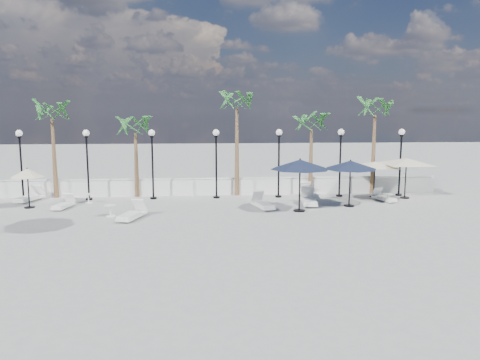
{
  "coord_description": "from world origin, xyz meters",
  "views": [
    {
      "loc": [
        -0.55,
        -19.29,
        4.87
      ],
      "look_at": [
        1.08,
        3.21,
        1.5
      ],
      "focal_mm": 35.0,
      "sensor_mm": 36.0,
      "label": 1
    }
  ],
  "objects": [
    {
      "name": "lamppost_6",
      "position": [
        10.5,
        6.5,
        2.49
      ],
      "size": [
        0.36,
        0.36,
        3.84
      ],
      "color": "black",
      "rests_on": "ground"
    },
    {
      "name": "side_table_2",
      "position": [
        9.03,
        4.43,
        0.3
      ],
      "size": [
        0.51,
        0.51,
        0.49
      ],
      "color": "white",
      "rests_on": "ground"
    },
    {
      "name": "lounger_5",
      "position": [
        5.17,
        6.22,
        0.24
      ],
      "size": [
        0.81,
        1.99,
        0.73
      ],
      "rotation": [
        0.0,
        0.0,
        0.09
      ],
      "color": "white",
      "rests_on": "ground"
    },
    {
      "name": "palm_3",
      "position": [
        5.5,
        7.3,
        3.95
      ],
      "size": [
        2.6,
        2.6,
        4.9
      ],
      "color": "brown",
      "rests_on": "ground"
    },
    {
      "name": "parasol_navy_right",
      "position": [
        3.95,
        2.76,
        2.28
      ],
      "size": [
        2.89,
        2.89,
        2.59
      ],
      "color": "black",
      "rests_on": "ground"
    },
    {
      "name": "lounger_7",
      "position": [
        4.75,
        4.26,
        0.27
      ],
      "size": [
        0.95,
        2.22,
        0.8
      ],
      "rotation": [
        0.0,
        0.0,
        -0.12
      ],
      "color": "white",
      "rests_on": "ground"
    },
    {
      "name": "ground",
      "position": [
        0.0,
        0.0,
        0.0
      ],
      "size": [
        100.0,
        100.0,
        0.0
      ],
      "primitive_type": "plane",
      "color": "gray",
      "rests_on": "ground"
    },
    {
      "name": "lounger_4",
      "position": [
        2.24,
        3.5,
        0.24
      ],
      "size": [
        1.06,
        1.98,
        0.71
      ],
      "rotation": [
        0.0,
        0.0,
        0.26
      ],
      "color": "white",
      "rests_on": "ground"
    },
    {
      "name": "balustrade",
      "position": [
        0.0,
        7.5,
        0.47
      ],
      "size": [
        26.0,
        0.3,
        1.01
      ],
      "color": "silver",
      "rests_on": "ground"
    },
    {
      "name": "parasol_cream_small",
      "position": [
        -9.48,
        4.54,
        1.75
      ],
      "size": [
        1.66,
        1.66,
        2.04
      ],
      "color": "black",
      "rests_on": "ground"
    },
    {
      "name": "side_table_0",
      "position": [
        -5.0,
        2.27,
        0.33
      ],
      "size": [
        0.56,
        0.56,
        0.54
      ],
      "color": "white",
      "rests_on": "ground"
    },
    {
      "name": "palm_4",
      "position": [
        9.2,
        7.3,
        4.73
      ],
      "size": [
        2.6,
        2.6,
        5.7
      ],
      "color": "brown",
      "rests_on": "ground"
    },
    {
      "name": "parasol_cream_sq_b",
      "position": [
        10.51,
        5.71,
        2.23
      ],
      "size": [
        4.83,
        4.83,
        2.42
      ],
      "color": "black",
      "rests_on": "ground"
    },
    {
      "name": "palm_1",
      "position": [
        -4.5,
        7.3,
        3.75
      ],
      "size": [
        2.6,
        2.6,
        4.7
      ],
      "color": "brown",
      "rests_on": "ground"
    },
    {
      "name": "lamppost_3",
      "position": [
        0.0,
        6.5,
        2.49
      ],
      "size": [
        0.36,
        0.36,
        3.84
      ],
      "color": "black",
      "rests_on": "ground"
    },
    {
      "name": "parasol_cream_sq_a",
      "position": [
        8.91,
        6.2,
        2.0
      ],
      "size": [
        4.4,
        4.4,
        2.16
      ],
      "color": "black",
      "rests_on": "ground"
    },
    {
      "name": "lamppost_2",
      "position": [
        -3.5,
        6.5,
        2.49
      ],
      "size": [
        0.36,
        0.36,
        3.84
      ],
      "color": "black",
      "rests_on": "ground"
    },
    {
      "name": "palm_0",
      "position": [
        -9.0,
        7.3,
        4.53
      ],
      "size": [
        2.6,
        2.6,
        5.5
      ],
      "color": "brown",
      "rests_on": "ground"
    },
    {
      "name": "lounger_1",
      "position": [
        -7.7,
        4.2,
        0.2
      ],
      "size": [
        0.8,
        1.7,
        0.61
      ],
      "rotation": [
        0.0,
        0.0,
        -0.17
      ],
      "color": "white",
      "rests_on": "ground"
    },
    {
      "name": "lounger_3",
      "position": [
        -3.91,
        1.59,
        0.24
      ],
      "size": [
        1.19,
        2.03,
        0.73
      ],
      "rotation": [
        0.0,
        0.0,
        -0.32
      ],
      "color": "white",
      "rests_on": "ground"
    },
    {
      "name": "parasol_navy_mid",
      "position": [
        6.73,
        3.73,
        2.12
      ],
      "size": [
        2.69,
        2.69,
        2.41
      ],
      "color": "black",
      "rests_on": "ground"
    },
    {
      "name": "lamppost_5",
      "position": [
        7.0,
        6.5,
        2.49
      ],
      "size": [
        0.36,
        0.36,
        3.84
      ],
      "color": "black",
      "rests_on": "ground"
    },
    {
      "name": "lamppost_0",
      "position": [
        -10.5,
        6.5,
        2.49
      ],
      "size": [
        0.36,
        0.36,
        3.84
      ],
      "color": "black",
      "rests_on": "ground"
    },
    {
      "name": "lounger_6",
      "position": [
        9.02,
        4.93,
        0.21
      ],
      "size": [
        0.91,
        1.75,
        0.63
      ],
      "rotation": [
        0.0,
        0.0,
        0.23
      ],
      "color": "white",
      "rests_on": "ground"
    },
    {
      "name": "lamppost_1",
      "position": [
        -7.0,
        6.5,
        2.49
      ],
      "size": [
        0.36,
        0.36,
        3.84
      ],
      "color": "black",
      "rests_on": "ground"
    },
    {
      "name": "palm_2",
      "position": [
        1.2,
        7.3,
        5.12
      ],
      "size": [
        2.6,
        2.6,
        6.1
      ],
      "color": "brown",
      "rests_on": "ground"
    },
    {
      "name": "lounger_2",
      "position": [
        -10.06,
        6.22,
        0.24
      ],
      "size": [
        1.16,
        2.02,
        0.72
      ],
      "rotation": [
        0.0,
        0.0,
        -0.3
      ],
      "color": "white",
      "rests_on": "ground"
    },
    {
      "name": "side_table_1",
      "position": [
        -6.79,
        5.51,
        0.3
      ],
      "size": [
        0.51,
        0.51,
        0.5
      ],
      "color": "white",
      "rests_on": "ground"
    },
    {
      "name": "lamppost_4",
      "position": [
        3.5,
        6.5,
        2.49
      ],
      "size": [
        0.36,
        0.36,
        3.84
      ],
      "color": "black",
      "rests_on": "ground"
    }
  ]
}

